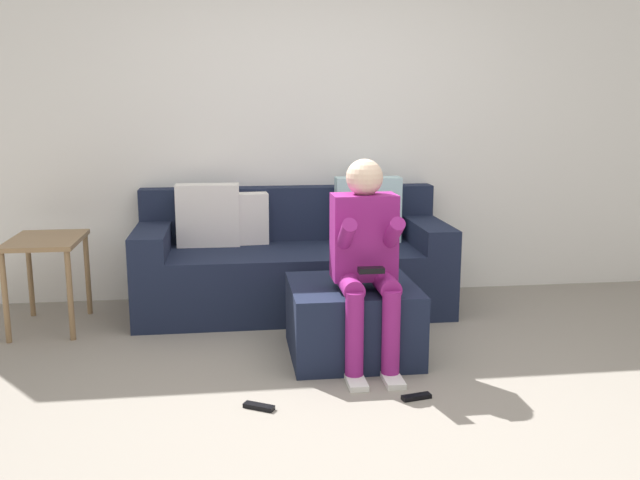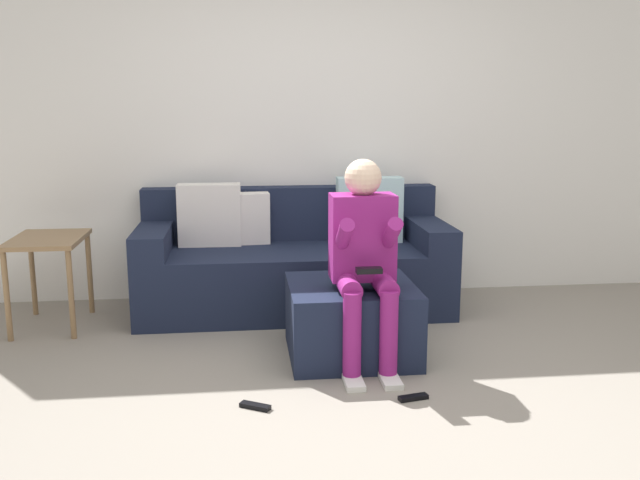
{
  "view_description": "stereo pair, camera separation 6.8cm",
  "coord_description": "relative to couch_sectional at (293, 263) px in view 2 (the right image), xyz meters",
  "views": [
    {
      "loc": [
        -0.64,
        -3.07,
        1.48
      ],
      "look_at": [
        -0.07,
        1.24,
        0.6
      ],
      "focal_mm": 38.89,
      "sensor_mm": 36.0,
      "label": 1
    },
    {
      "loc": [
        -0.57,
        -3.08,
        1.48
      ],
      "look_at": [
        -0.07,
        1.24,
        0.6
      ],
      "focal_mm": 38.89,
      "sensor_mm": 36.0,
      "label": 2
    }
  ],
  "objects": [
    {
      "name": "ground_plane",
      "position": [
        0.21,
        -1.77,
        -0.33
      ],
      "size": [
        7.83,
        7.83,
        0.0
      ],
      "primitive_type": "plane",
      "color": "gray"
    },
    {
      "name": "remote_near_ottoman",
      "position": [
        0.48,
        -1.65,
        -0.32
      ],
      "size": [
        0.16,
        0.08,
        0.02
      ],
      "primitive_type": "cube",
      "rotation": [
        0.0,
        0.0,
        0.21
      ],
      "color": "black",
      "rests_on": "ground_plane"
    },
    {
      "name": "side_table",
      "position": [
        -1.63,
        -0.23,
        0.18
      ],
      "size": [
        0.45,
        0.61,
        0.6
      ],
      "color": "olive",
      "rests_on": "ground_plane"
    },
    {
      "name": "remote_by_storage_bin",
      "position": [
        -0.32,
        -1.66,
        -0.32
      ],
      "size": [
        0.16,
        0.12,
        0.02
      ],
      "primitive_type": "cube",
      "rotation": [
        0.0,
        0.0,
        -0.52
      ],
      "color": "black",
      "rests_on": "ground_plane"
    },
    {
      "name": "ottoman",
      "position": [
        0.26,
        -0.99,
        -0.12
      ],
      "size": [
        0.73,
        0.7,
        0.43
      ],
      "primitive_type": "cube",
      "color": "#192138",
      "rests_on": "ground_plane"
    },
    {
      "name": "person_seated",
      "position": [
        0.31,
        -1.15,
        0.34
      ],
      "size": [
        0.36,
        0.56,
        1.17
      ],
      "color": "#8C1E72",
      "rests_on": "ground_plane"
    },
    {
      "name": "wall_back",
      "position": [
        0.21,
        0.42,
        0.96
      ],
      "size": [
        6.02,
        0.1,
        2.58
      ],
      "primitive_type": "cube",
      "color": "white",
      "rests_on": "ground_plane"
    },
    {
      "name": "couch_sectional",
      "position": [
        0.0,
        0.0,
        0.0
      ],
      "size": [
        2.18,
        0.85,
        0.93
      ],
      "color": "#192138",
      "rests_on": "ground_plane"
    }
  ]
}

